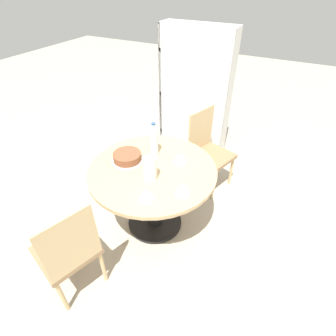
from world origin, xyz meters
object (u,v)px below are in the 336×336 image
at_px(chair_b, 208,149).
at_px(cup_c, 182,192).
at_px(bookshelf, 194,98).
at_px(coffee_pot, 150,168).
at_px(water_bottle, 154,141).
at_px(cup_a, 146,197).
at_px(cake_main, 127,157).
at_px(cup_b, 180,160).
at_px(chair_a, 68,250).

bearing_deg(chair_b, cup_c, -153.36).
height_order(bookshelf, coffee_pot, bookshelf).
bearing_deg(water_bottle, cup_a, -65.91).
distance_m(cake_main, cup_c, 0.67).
relative_size(coffee_pot, cup_b, 2.12).
height_order(chair_a, bookshelf, bookshelf).
height_order(coffee_pot, water_bottle, water_bottle).
relative_size(chair_a, cake_main, 3.24).
bearing_deg(cup_c, chair_a, -130.58).
bearing_deg(coffee_pot, cake_main, 159.03).
xyz_separation_m(chair_a, cup_c, (0.61, 0.71, 0.27)).
bearing_deg(chair_b, coffee_pot, -171.14).
relative_size(cake_main, cup_a, 2.44).
height_order(chair_b, cup_c, chair_b).
bearing_deg(coffee_pot, chair_a, -110.23).
xyz_separation_m(cake_main, cup_a, (0.42, -0.36, -0.01)).
relative_size(chair_b, bookshelf, 0.56).
height_order(cup_a, cup_b, same).
distance_m(cup_a, cup_c, 0.29).
distance_m(chair_a, coffee_pot, 0.89).
height_order(bookshelf, cup_a, bookshelf).
bearing_deg(chair_b, bookshelf, 54.68).
distance_m(chair_b, cup_b, 0.74).
bearing_deg(chair_a, coffee_pot, 178.52).
bearing_deg(bookshelf, cup_a, 101.67).
bearing_deg(cup_c, bookshelf, 109.82).
bearing_deg(cake_main, water_bottle, 54.98).
xyz_separation_m(water_bottle, cup_c, (0.48, -0.40, -0.11)).
distance_m(chair_a, bookshelf, 2.41).
bearing_deg(cake_main, cup_c, -15.21).
bearing_deg(water_bottle, chair_a, -96.31).
height_order(coffee_pot, cup_a, coffee_pot).
height_order(chair_b, cup_b, chair_b).
bearing_deg(chair_b, cake_main, 169.78).
bearing_deg(cup_c, coffee_pot, 170.73).
xyz_separation_m(chair_a, chair_b, (0.45, 1.77, 0.00)).
distance_m(chair_b, water_bottle, 0.83).
bearing_deg(bookshelf, water_bottle, 95.50).
bearing_deg(bookshelf, cake_main, 88.62).
bearing_deg(cup_c, chair_b, 98.27).
height_order(bookshelf, cup_b, bookshelf).
bearing_deg(chair_a, water_bottle, -167.55).
xyz_separation_m(water_bottle, cup_b, (0.29, -0.02, -0.11)).
bearing_deg(cup_a, chair_a, -126.40).
bearing_deg(bookshelf, cup_c, 109.82).
distance_m(chair_b, bookshelf, 0.82).
height_order(chair_a, cup_c, chair_a).
xyz_separation_m(chair_a, cake_main, (-0.04, 0.88, 0.29)).
relative_size(chair_b, cake_main, 3.24).
xyz_separation_m(chair_a, bookshelf, (-0.00, 2.39, 0.31)).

